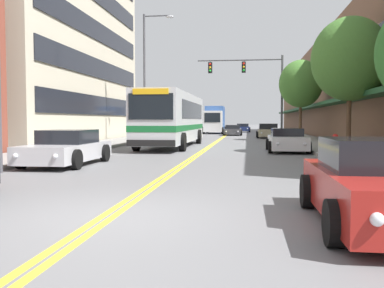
{
  "coord_description": "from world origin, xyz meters",
  "views": [
    {
      "loc": [
        2.35,
        -7.12,
        1.64
      ],
      "look_at": [
        -1.46,
        22.24,
        0.0
      ],
      "focal_mm": 40.0,
      "sensor_mm": 36.0,
      "label": 1
    }
  ],
  "objects": [
    {
      "name": "street_tree_right_mid",
      "position": [
        7.24,
        14.5,
        4.6
      ],
      "size": [
        3.68,
        3.68,
        6.46
      ],
      "color": "brown",
      "rests_on": "sidewalk_right"
    },
    {
      "name": "sidewalk_right",
      "position": [
        7.02,
        37.0,
        0.09
      ],
      "size": [
        3.04,
        106.0,
        0.17
      ],
      "color": "gray",
      "rests_on": "ground_plane"
    },
    {
      "name": "traffic_signal_mast",
      "position": [
        2.83,
        29.46,
        5.07
      ],
      "size": [
        7.19,
        0.38,
        7.08
      ],
      "color": "#47474C",
      "rests_on": "ground_plane"
    },
    {
      "name": "car_red_parked_right_foreground",
      "position": [
        4.42,
        -0.18,
        0.62
      ],
      "size": [
        2.11,
        4.17,
        1.35
      ],
      "color": "maroon",
      "rests_on": "ground_plane"
    },
    {
      "name": "sidewalk_left",
      "position": [
        -7.02,
        37.0,
        0.09
      ],
      "size": [
        3.04,
        106.0,
        0.17
      ],
      "color": "gray",
      "rests_on": "ground_plane"
    },
    {
      "name": "storefront_row_right",
      "position": [
        12.77,
        37.0,
        4.56
      ],
      "size": [
        9.1,
        68.0,
        9.14
      ],
      "color": "brown",
      "rests_on": "ground_plane"
    },
    {
      "name": "car_dark_grey_moving_lead",
      "position": [
        0.74,
        40.58,
        0.54
      ],
      "size": [
        2.06,
        4.72,
        1.14
      ],
      "color": "#38383D",
      "rests_on": "ground_plane"
    },
    {
      "name": "car_silver_parked_left_mid",
      "position": [
        -4.25,
        7.89,
        0.61
      ],
      "size": [
        2.16,
        4.8,
        1.29
      ],
      "color": "#B7B7BC",
      "rests_on": "ground_plane"
    },
    {
      "name": "street_tree_right_far",
      "position": [
        6.57,
        28.15,
        4.57
      ],
      "size": [
        3.46,
        3.46,
        6.31
      ],
      "color": "brown",
      "rests_on": "sidewalk_right"
    },
    {
      "name": "fire_hydrant",
      "position": [
        5.95,
        11.1,
        0.63
      ],
      "size": [
        0.34,
        0.26,
        0.92
      ],
      "color": "red",
      "rests_on": "sidewalk_right"
    },
    {
      "name": "box_truck",
      "position": [
        -1.78,
        46.92,
        1.74
      ],
      "size": [
        2.54,
        6.87,
        3.42
      ],
      "color": "white",
      "rests_on": "ground_plane"
    },
    {
      "name": "city_bus",
      "position": [
        -2.3,
        19.46,
        1.83
      ],
      "size": [
        2.82,
        12.37,
        3.24
      ],
      "color": "silver",
      "rests_on": "ground_plane"
    },
    {
      "name": "car_navy_moving_second",
      "position": [
        1.7,
        53.81,
        0.57
      ],
      "size": [
        2.13,
        4.43,
        1.19
      ],
      "color": "#19234C",
      "rests_on": "ground_plane"
    },
    {
      "name": "centre_line",
      "position": [
        0.0,
        37.0,
        0.0
      ],
      "size": [
        0.34,
        106.0,
        0.01
      ],
      "color": "yellow",
      "rests_on": "ground_plane"
    },
    {
      "name": "car_beige_parked_right_far",
      "position": [
        4.28,
        33.7,
        0.62
      ],
      "size": [
        2.18,
        4.51,
        1.34
      ],
      "color": "#BCAD89",
      "rests_on": "ground_plane"
    },
    {
      "name": "street_lamp_left_far",
      "position": [
        -5.03,
        24.25,
        5.53
      ],
      "size": [
        2.3,
        0.28,
        9.5
      ],
      "color": "#47474C",
      "rests_on": "ground_plane"
    },
    {
      "name": "car_champagne_parked_left_far",
      "position": [
        -4.35,
        31.89,
        0.61
      ],
      "size": [
        2.0,
        4.28,
        1.3
      ],
      "color": "beige",
      "rests_on": "ground_plane"
    },
    {
      "name": "ground_plane",
      "position": [
        0.0,
        37.0,
        0.0
      ],
      "size": [
        240.0,
        240.0,
        0.0
      ],
      "primitive_type": "plane",
      "color": "slate"
    },
    {
      "name": "car_white_parked_right_mid",
      "position": [
        4.42,
        15.76,
        0.58
      ],
      "size": [
        2.07,
        4.55,
        1.23
      ],
      "color": "white",
      "rests_on": "ground_plane"
    },
    {
      "name": "street_lamp_left_near",
      "position": [
        -4.98,
        5.27,
        4.5
      ],
      "size": [
        2.25,
        0.28,
        7.52
      ],
      "color": "#47474C",
      "rests_on": "ground_plane"
    }
  ]
}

